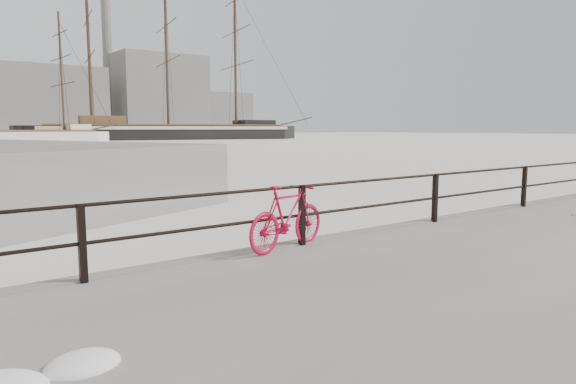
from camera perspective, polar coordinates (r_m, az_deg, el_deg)
ground at (r=11.22m, az=15.25°, el=-4.87°), size 400.00×400.00×0.00m
guardrail at (r=10.98m, az=16.02°, el=-0.64°), size 28.00×0.10×1.00m
bicycle at (r=8.17m, az=-0.08°, el=-2.79°), size 1.75×0.64×1.05m
barque_black at (r=105.21m, az=-13.08°, el=5.70°), size 65.27×32.02×35.20m
schooner_mid at (r=89.71m, az=-27.72°, el=4.85°), size 30.53×14.00×21.48m
industrial_west at (r=149.63m, az=-26.13°, el=8.98°), size 32.00×18.00×18.00m
industrial_mid at (r=164.82m, az=-14.31°, el=10.29°), size 26.00×20.00×24.00m
industrial_east at (r=179.15m, az=-8.01°, el=8.57°), size 20.00×16.00×14.00m
smokestack at (r=165.87m, az=-19.37°, el=13.56°), size 2.80×2.80×44.00m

